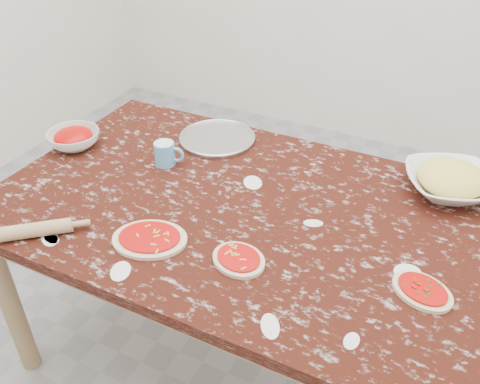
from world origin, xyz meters
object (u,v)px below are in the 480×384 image
cheese_bowl (450,183)px  flour_mug (166,153)px  worktable (240,225)px  rolling_pin (33,230)px  sauce_bowl (74,139)px  pizza_tray (217,139)px

cheese_bowl → flour_mug: 0.98m
worktable → rolling_pin: bearing=-139.0°
sauce_bowl → flour_mug: 0.39m
pizza_tray → flour_mug: (-0.08, -0.24, 0.04)m
pizza_tray → sauce_bowl: bearing=-148.5°
sauce_bowl → rolling_pin: size_ratio=0.87×
worktable → cheese_bowl: (0.59, 0.38, 0.12)m
worktable → sauce_bowl: 0.75m
pizza_tray → cheese_bowl: cheese_bowl is taller
cheese_bowl → flour_mug: flour_mug is taller
rolling_pin → sauce_bowl: bearing=119.0°
worktable → rolling_pin: size_ratio=7.12×
flour_mug → cheese_bowl: bearing=16.0°
worktable → cheese_bowl: bearing=32.3°
sauce_bowl → rolling_pin: 0.54m
pizza_tray → rolling_pin: bearing=-105.2°
flour_mug → rolling_pin: size_ratio=0.49×
sauce_bowl → worktable: bearing=-4.4°
sauce_bowl → cheese_bowl: 1.37m
rolling_pin → cheese_bowl: bearing=36.4°
pizza_tray → worktable: bearing=-51.6°
pizza_tray → cheese_bowl: (0.87, 0.03, 0.03)m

